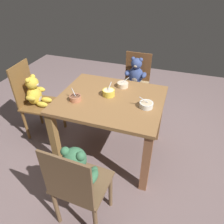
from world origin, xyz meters
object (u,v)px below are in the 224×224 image
at_px(teddy_chair_far_center, 135,79).
at_px(teddy_chair_near_left, 35,96).
at_px(teddy_chair_near_front, 77,176).
at_px(porridge_bowl_white_near_right, 146,105).
at_px(porridge_bowl_cream_far_center, 123,85).
at_px(porridge_bowl_yellow_center, 109,92).
at_px(dining_table, 110,109).
at_px(porridge_bowl_terracotta_near_left, 75,98).

distance_m(teddy_chair_far_center, teddy_chair_near_left, 1.32).
relative_size(teddy_chair_near_front, porridge_bowl_white_near_right, 6.49).
xyz_separation_m(teddy_chair_near_front, porridge_bowl_cream_far_center, (0.01, 1.14, 0.19)).
bearing_deg(porridge_bowl_cream_far_center, teddy_chair_far_center, 88.78).
bearing_deg(porridge_bowl_yellow_center, teddy_chair_far_center, 83.09).
bearing_deg(porridge_bowl_white_near_right, teddy_chair_far_center, 109.02).
relative_size(dining_table, porridge_bowl_white_near_right, 7.69).
height_order(teddy_chair_near_left, porridge_bowl_yellow_center, teddy_chair_near_left).
relative_size(teddy_chair_far_center, porridge_bowl_yellow_center, 6.42).
bearing_deg(porridge_bowl_white_near_right, porridge_bowl_yellow_center, 167.38).
height_order(teddy_chair_near_left, porridge_bowl_cream_far_center, teddy_chair_near_left).
height_order(dining_table, porridge_bowl_yellow_center, porridge_bowl_yellow_center).
relative_size(teddy_chair_near_front, porridge_bowl_terracotta_near_left, 7.64).
height_order(teddy_chair_far_center, porridge_bowl_cream_far_center, teddy_chair_far_center).
relative_size(teddy_chair_far_center, teddy_chair_near_left, 0.93).
xyz_separation_m(teddy_chair_far_center, teddy_chair_near_left, (-1.03, -0.83, -0.01)).
height_order(teddy_chair_near_front, porridge_bowl_terracotta_near_left, teddy_chair_near_front).
bearing_deg(teddy_chair_near_front, porridge_bowl_yellow_center, 7.71).
height_order(teddy_chair_near_left, porridge_bowl_white_near_right, teddy_chair_near_left).
xyz_separation_m(porridge_bowl_yellow_center, porridge_bowl_cream_far_center, (0.09, 0.23, -0.01)).
relative_size(teddy_chair_near_left, porridge_bowl_cream_far_center, 7.78).
xyz_separation_m(teddy_chair_near_left, porridge_bowl_yellow_center, (0.93, 0.01, 0.22)).
height_order(teddy_chair_near_front, porridge_bowl_cream_far_center, teddy_chair_near_front).
bearing_deg(teddy_chair_near_front, teddy_chair_far_center, 2.18).
height_order(teddy_chair_near_left, teddy_chair_near_front, teddy_chair_near_left).
bearing_deg(dining_table, porridge_bowl_cream_far_center, 79.45).
relative_size(teddy_chair_near_front, porridge_bowl_cream_far_center, 7.35).
height_order(porridge_bowl_terracotta_near_left, porridge_bowl_yellow_center, porridge_bowl_yellow_center).
xyz_separation_m(teddy_chair_near_front, porridge_bowl_white_near_right, (0.33, 0.82, 0.19)).
relative_size(dining_table, teddy_chair_near_front, 1.18).
xyz_separation_m(dining_table, teddy_chair_near_front, (0.04, -0.87, -0.03)).
relative_size(dining_table, porridge_bowl_cream_far_center, 8.71).
height_order(teddy_chair_near_front, porridge_bowl_yellow_center, teddy_chair_near_front).
distance_m(porridge_bowl_white_near_right, porridge_bowl_yellow_center, 0.42).
distance_m(porridge_bowl_terracotta_near_left, porridge_bowl_white_near_right, 0.70).
relative_size(dining_table, teddy_chair_far_center, 1.20).
bearing_deg(teddy_chair_far_center, teddy_chair_near_left, -50.87).
bearing_deg(teddy_chair_far_center, dining_table, -3.85).
distance_m(teddy_chair_near_left, porridge_bowl_terracotta_near_left, 0.71).
distance_m(dining_table, porridge_bowl_terracotta_near_left, 0.39).
bearing_deg(porridge_bowl_white_near_right, porridge_bowl_cream_far_center, 135.65).
distance_m(teddy_chair_near_front, porridge_bowl_terracotta_near_left, 0.82).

